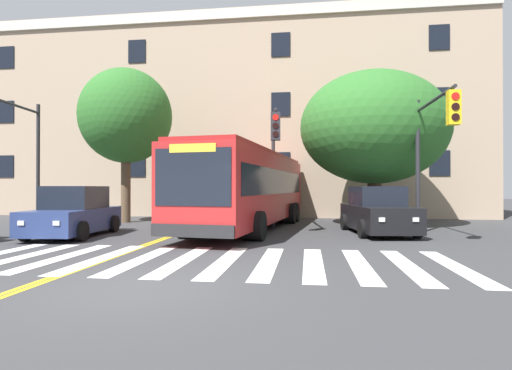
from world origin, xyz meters
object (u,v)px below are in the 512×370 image
at_px(traffic_light_far_corner, 16,138).
at_px(street_tree_curbside_small, 126,116).
at_px(car_navy_near_lane, 74,214).
at_px(car_black_far_lane, 377,212).
at_px(street_tree_curbside_large, 374,128).
at_px(car_white_behind_bus, 268,201).
at_px(traffic_light_overhead, 274,148).
at_px(city_bus, 251,188).
at_px(traffic_light_near_corner, 431,138).

height_order(traffic_light_far_corner, street_tree_curbside_small, street_tree_curbside_small).
xyz_separation_m(car_navy_near_lane, car_black_far_lane, (10.96, 2.24, 0.01)).
distance_m(car_navy_near_lane, street_tree_curbside_large, 13.10).
relative_size(car_white_behind_bus, street_tree_curbside_small, 0.62).
height_order(car_white_behind_bus, traffic_light_overhead, traffic_light_overhead).
relative_size(traffic_light_far_corner, street_tree_curbside_large, 0.59).
bearing_deg(traffic_light_overhead, street_tree_curbside_small, 159.81).
relative_size(city_bus, traffic_light_overhead, 2.52).
height_order(traffic_light_near_corner, traffic_light_overhead, traffic_light_near_corner).
bearing_deg(traffic_light_near_corner, street_tree_curbside_large, 104.28).
xyz_separation_m(car_black_far_lane, car_white_behind_bus, (-5.26, 10.83, 0.02)).
height_order(car_black_far_lane, traffic_light_overhead, traffic_light_overhead).
xyz_separation_m(traffic_light_overhead, street_tree_curbside_small, (-7.75, 2.85, 1.98)).
xyz_separation_m(city_bus, street_tree_curbside_small, (-6.67, 2.14, 3.60)).
bearing_deg(car_white_behind_bus, car_black_far_lane, -64.10).
bearing_deg(car_white_behind_bus, car_navy_near_lane, -113.57).
relative_size(traffic_light_near_corner, street_tree_curbside_large, 0.53).
height_order(car_black_far_lane, traffic_light_near_corner, traffic_light_near_corner).
bearing_deg(traffic_light_far_corner, car_black_far_lane, 1.21).
height_order(traffic_light_far_corner, traffic_light_overhead, traffic_light_far_corner).
bearing_deg(traffic_light_near_corner, car_white_behind_bus, 119.13).
distance_m(car_black_far_lane, traffic_light_overhead, 4.76).
distance_m(traffic_light_overhead, street_tree_curbside_large, 5.19).
height_order(car_navy_near_lane, street_tree_curbside_large, street_tree_curbside_large).
bearing_deg(car_navy_near_lane, car_black_far_lane, 11.57).
relative_size(car_black_far_lane, traffic_light_near_corner, 0.92).
relative_size(car_white_behind_bus, street_tree_curbside_large, 0.50).
distance_m(car_black_far_lane, traffic_light_near_corner, 3.38).
bearing_deg(street_tree_curbside_small, car_white_behind_bus, 48.83).
xyz_separation_m(car_navy_near_lane, street_tree_curbside_large, (11.37, 5.37, 3.66)).
bearing_deg(street_tree_curbside_small, city_bus, -17.79).
xyz_separation_m(traffic_light_near_corner, street_tree_curbside_small, (-13.29, 4.86, 1.90)).
distance_m(city_bus, car_black_far_lane, 5.30).
xyz_separation_m(car_navy_near_lane, traffic_light_overhead, (6.98, 2.83, 2.56)).
relative_size(car_white_behind_bus, traffic_light_overhead, 0.96).
bearing_deg(street_tree_curbside_large, car_black_far_lane, -97.47).
xyz_separation_m(car_navy_near_lane, traffic_light_far_corner, (-3.86, 1.93, 3.01)).
xyz_separation_m(traffic_light_near_corner, traffic_light_far_corner, (-16.39, 1.11, 0.37)).
distance_m(street_tree_curbside_large, street_tree_curbside_small, 12.17).
height_order(car_black_far_lane, street_tree_curbside_large, street_tree_curbside_large).
distance_m(car_navy_near_lane, car_white_behind_bus, 14.26).
relative_size(city_bus, street_tree_curbside_small, 1.62).
distance_m(car_black_far_lane, street_tree_curbside_large, 4.83).
bearing_deg(street_tree_curbside_small, traffic_light_near_corner, -20.07).
relative_size(car_white_behind_bus, traffic_light_far_corner, 0.85).
bearing_deg(car_white_behind_bus, city_bus, -88.75).
distance_m(car_navy_near_lane, street_tree_curbside_small, 7.31).
relative_size(city_bus, car_black_far_lane, 2.68).
bearing_deg(street_tree_curbside_small, traffic_light_overhead, -20.19).
distance_m(car_white_behind_bus, traffic_light_far_corner, 14.98).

